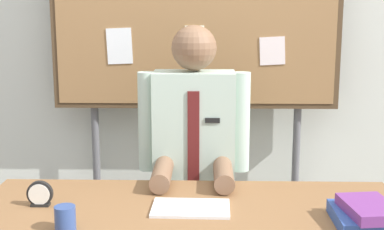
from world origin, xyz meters
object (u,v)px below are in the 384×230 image
(book_stack, at_px, (365,215))
(desk_clock, at_px, (40,195))
(desk, at_px, (191,229))
(bulletin_board, at_px, (196,0))
(person, at_px, (194,181))
(coffee_mug, at_px, (65,218))
(open_notebook, at_px, (191,208))

(book_stack, distance_m, desk_clock, 1.28)
(desk, distance_m, bulletin_board, 1.33)
(person, relative_size, coffee_mug, 15.94)
(person, bearing_deg, bulletin_board, 90.01)
(coffee_mug, bearing_deg, person, 59.80)
(person, height_order, bulletin_board, bulletin_board)
(book_stack, height_order, open_notebook, book_stack)
(open_notebook, bearing_deg, desk_clock, 177.73)
(desk, xyz_separation_m, book_stack, (0.65, -0.16, 0.13))
(desk, height_order, bulletin_board, bulletin_board)
(coffee_mug, bearing_deg, book_stack, 3.86)
(desk, relative_size, coffee_mug, 19.20)
(bulletin_board, relative_size, book_stack, 7.64)
(desk, height_order, desk_clock, desk_clock)
(desk_clock, bearing_deg, open_notebook, -2.27)
(open_notebook, relative_size, coffee_mug, 3.39)
(open_notebook, xyz_separation_m, desk_clock, (-0.62, 0.02, 0.04))
(person, xyz_separation_m, open_notebook, (0.00, -0.55, 0.07))
(person, xyz_separation_m, book_stack, (0.65, -0.70, 0.10))
(book_stack, xyz_separation_m, open_notebook, (-0.65, 0.14, -0.04))
(person, distance_m, coffee_mug, 0.90)
(person, xyz_separation_m, desk_clock, (-0.61, -0.53, 0.11))
(bulletin_board, height_order, desk_clock, bulletin_board)
(desk, distance_m, book_stack, 0.68)
(person, height_order, coffee_mug, person)
(desk, xyz_separation_m, bulletin_board, (-0.00, 0.95, 0.93))
(desk, relative_size, bulletin_board, 0.79)
(bulletin_board, distance_m, desk_clock, 1.38)
(desk, height_order, book_stack, book_stack)
(book_stack, bearing_deg, open_notebook, 167.70)
(person, relative_size, desk_clock, 13.87)
(person, relative_size, bulletin_board, 0.65)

